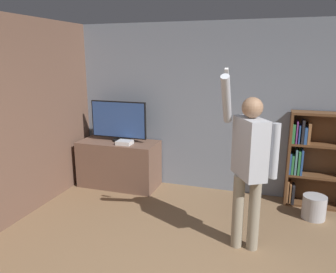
{
  "coord_description": "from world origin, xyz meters",
  "views": [
    {
      "loc": [
        0.59,
        -1.98,
        2.19
      ],
      "look_at": [
        -0.73,
        2.09,
        1.12
      ],
      "focal_mm": 35.0,
      "sensor_mm": 36.0,
      "label": 1
    }
  ],
  "objects_px": {
    "game_console": "(125,143)",
    "person": "(249,159)",
    "bookshelf": "(315,159)",
    "waste_bin": "(314,207)",
    "television": "(119,121)"
  },
  "relations": [
    {
      "from": "television",
      "to": "waste_bin",
      "type": "distance_m",
      "value": 3.23
    },
    {
      "from": "game_console",
      "to": "bookshelf",
      "type": "distance_m",
      "value": 2.91
    },
    {
      "from": "game_console",
      "to": "waste_bin",
      "type": "xyz_separation_m",
      "value": [
        2.89,
        -0.13,
        -0.65
      ]
    },
    {
      "from": "game_console",
      "to": "person",
      "type": "relative_size",
      "value": 0.12
    },
    {
      "from": "person",
      "to": "bookshelf",
      "type": "bearing_deg",
      "value": 119.63
    },
    {
      "from": "game_console",
      "to": "person",
      "type": "height_order",
      "value": "person"
    },
    {
      "from": "bookshelf",
      "to": "waste_bin",
      "type": "bearing_deg",
      "value": -89.69
    },
    {
      "from": "television",
      "to": "bookshelf",
      "type": "distance_m",
      "value": 3.1
    },
    {
      "from": "television",
      "to": "game_console",
      "type": "xyz_separation_m",
      "value": [
        0.18,
        -0.17,
        -0.32
      ]
    },
    {
      "from": "bookshelf",
      "to": "television",
      "type": "bearing_deg",
      "value": -177.11
    },
    {
      "from": "game_console",
      "to": "waste_bin",
      "type": "height_order",
      "value": "game_console"
    },
    {
      "from": "person",
      "to": "waste_bin",
      "type": "bearing_deg",
      "value": 109.74
    },
    {
      "from": "game_console",
      "to": "bookshelf",
      "type": "bearing_deg",
      "value": 6.39
    },
    {
      "from": "television",
      "to": "person",
      "type": "height_order",
      "value": "person"
    },
    {
      "from": "television",
      "to": "bookshelf",
      "type": "bearing_deg",
      "value": 2.89
    }
  ]
}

